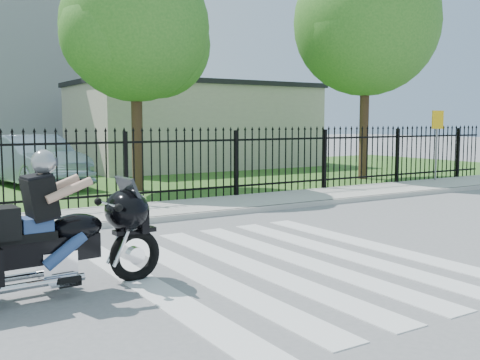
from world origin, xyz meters
TOP-DOWN VIEW (x-y plane):
  - ground at (0.00, 0.00)m, footprint 120.00×120.00m
  - crosswalk at (0.00, 0.00)m, footprint 5.00×5.50m
  - sidewalk at (0.00, 5.00)m, footprint 40.00×2.00m
  - curb at (0.00, 4.00)m, footprint 40.00×0.12m
  - grass_strip at (0.00, 12.00)m, footprint 40.00×12.00m
  - iron_fence at (0.00, 6.00)m, footprint 26.00×0.04m
  - tree_mid at (1.50, 9.00)m, footprint 4.20×4.20m
  - tree_right at (9.50, 8.00)m, footprint 5.00×5.00m
  - building_low at (7.00, 16.00)m, footprint 10.00×6.00m
  - building_low_roof at (7.00, 16.00)m, footprint 10.20×6.20m
  - motorcycle_rider at (-3.08, 0.27)m, footprint 2.65×0.89m
  - parked_car at (-0.82, 11.61)m, footprint 2.46×5.04m
  - traffic_sign at (10.48, 5.69)m, footprint 0.49×0.08m

SIDE VIEW (x-z plane):
  - ground at x=0.00m, z-range 0.00..0.00m
  - crosswalk at x=0.00m, z-range 0.00..0.01m
  - grass_strip at x=0.00m, z-range 0.00..0.02m
  - sidewalk at x=0.00m, z-range 0.00..0.12m
  - curb at x=0.00m, z-range 0.00..0.12m
  - motorcycle_rider at x=-3.08m, z-range -0.16..1.59m
  - parked_car at x=-0.82m, z-range 0.02..1.61m
  - iron_fence at x=0.00m, z-range 0.00..1.80m
  - traffic_sign at x=10.48m, z-range 0.60..2.86m
  - building_low at x=7.00m, z-range 0.00..3.50m
  - building_low_roof at x=7.00m, z-range 3.50..3.70m
  - tree_mid at x=1.50m, z-range 1.28..8.06m
  - tree_right at x=9.50m, z-range 1.44..9.34m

